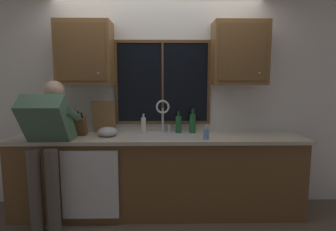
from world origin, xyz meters
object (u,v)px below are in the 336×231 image
(mixing_bowl, at_px, (108,132))
(bottle_tall_clear, at_px, (144,125))
(bottle_green_glass, at_px, (193,123))
(person_standing, at_px, (48,139))
(soap_dispenser, at_px, (206,134))
(bottle_amber_small, at_px, (178,124))
(knife_block, at_px, (80,126))
(cutting_board, at_px, (104,117))

(mixing_bowl, relative_size, bottle_tall_clear, 0.93)
(bottle_green_glass, bearing_deg, person_standing, -162.68)
(soap_dispenser, bearing_deg, person_standing, -176.39)
(person_standing, xyz_separation_m, bottle_amber_small, (1.37, 0.49, 0.07))
(knife_block, height_order, bottle_amber_small, knife_block)
(person_standing, height_order, bottle_amber_small, person_standing)
(soap_dispenser, height_order, bottle_amber_small, bottle_amber_small)
(bottle_green_glass, xyz_separation_m, bottle_amber_small, (-0.17, 0.01, -0.01))
(knife_block, height_order, cutting_board, cutting_board)
(mixing_bowl, relative_size, soap_dispenser, 1.39)
(knife_block, distance_m, bottle_amber_small, 1.15)
(knife_block, distance_m, bottle_green_glass, 1.32)
(person_standing, bearing_deg, cutting_board, 47.96)
(mixing_bowl, relative_size, bottle_green_glass, 0.77)
(person_standing, distance_m, bottle_tall_clear, 1.07)
(person_standing, height_order, bottle_tall_clear, person_standing)
(mixing_bowl, distance_m, bottle_green_glass, 1.01)
(person_standing, height_order, cutting_board, person_standing)
(person_standing, distance_m, cutting_board, 0.71)
(soap_dispenser, height_order, bottle_green_glass, bottle_green_glass)
(person_standing, bearing_deg, mixing_bowl, 29.10)
(knife_block, xyz_separation_m, soap_dispenser, (1.42, -0.25, -0.05))
(bottle_green_glass, bearing_deg, soap_dispenser, -73.99)
(person_standing, distance_m, soap_dispenser, 1.65)
(bottle_amber_small, bearing_deg, knife_block, -173.11)
(knife_block, xyz_separation_m, bottle_tall_clear, (0.72, 0.14, -0.01))
(cutting_board, distance_m, soap_dispenser, 1.26)
(cutting_board, relative_size, soap_dispenser, 2.43)
(knife_block, bearing_deg, bottle_tall_clear, 10.87)
(mixing_bowl, relative_size, bottle_amber_small, 0.85)
(bottle_tall_clear, bearing_deg, knife_block, -169.13)
(soap_dispenser, bearing_deg, mixing_bowl, 169.52)
(bottle_tall_clear, height_order, bottle_amber_small, bottle_amber_small)
(knife_block, height_order, bottle_tall_clear, knife_block)
(mixing_bowl, height_order, bottle_tall_clear, bottle_tall_clear)
(person_standing, height_order, bottle_green_glass, person_standing)
(cutting_board, distance_m, bottle_amber_small, 0.91)
(person_standing, relative_size, bottle_tall_clear, 6.30)
(bottle_tall_clear, bearing_deg, bottle_green_glass, -0.69)
(bottle_tall_clear, relative_size, bottle_amber_small, 0.92)
(cutting_board, relative_size, bottle_green_glass, 1.34)
(knife_block, height_order, mixing_bowl, knife_block)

